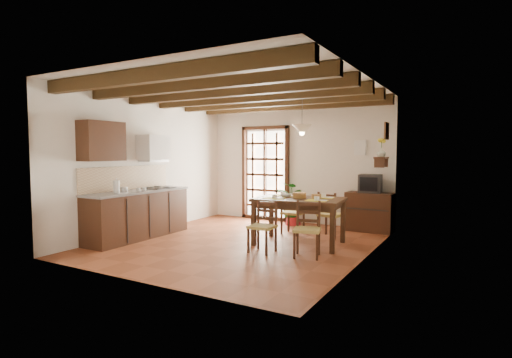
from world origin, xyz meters
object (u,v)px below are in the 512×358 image
Objects in this scene: chair_near_right at (307,240)px; potted_plant at (293,200)px; kitchen_counter at (138,213)px; chair_far_right at (330,223)px; chair_near_left at (263,236)px; chair_far_left at (292,221)px; sideboard at (370,212)px; dining_table at (299,204)px; crt_tv at (370,184)px; pendant_lamp at (302,129)px.

chair_near_right is 2.78m from potted_plant.
kitchen_counter is 3.73m from chair_far_right.
chair_near_left is 0.99× the size of chair_far_left.
potted_plant is (-1.70, -0.10, 0.16)m from sideboard.
crt_tv is (0.83, 1.77, 0.28)m from dining_table.
chair_near_left is 0.42× the size of potted_plant.
potted_plant is (2.05, 2.72, 0.10)m from kitchen_counter.
pendant_lamp is at bearing 126.42° from chair_far_left.
chair_far_left is at bearing -66.55° from potted_plant.
pendant_lamp is at bearing 103.40° from chair_near_right.
potted_plant reaches higher than sideboard.
kitchen_counter is at bearing -140.52° from sideboard.
potted_plant is at bearing 179.40° from crt_tv.
sideboard is at bearing 86.10° from crt_tv.
kitchen_counter is 3.52m from pendant_lamp.
dining_table is at bearing 77.86° from chair_far_right.
pendant_lamp is at bearing 84.15° from dining_table.
kitchen_counter is 1.09× the size of potted_plant.
kitchen_counter is 2.66× the size of pendant_lamp.
chair_far_right reaches higher than chair_far_left.
chair_near_right reaches higher than dining_table.
crt_tv is at bearing 59.13° from dining_table.
chair_near_left is 1.86× the size of crt_tv.
chair_near_right is at bearing 122.49° from chair_far_left.
potted_plant reaches higher than chair_near_right.
chair_far_left is at bearing -145.39° from crt_tv.
chair_far_right is 1.31m from crt_tv.
dining_table is at bearing -118.92° from crt_tv.
chair_far_left is 0.98× the size of chair_far_right.
sideboard is (0.53, 0.96, 0.13)m from chair_far_right.
kitchen_counter is at bearing 37.95° from chair_far_right.
chair_near_right is at bearing -102.20° from crt_tv.
dining_table is 0.99m from chair_far_left.
pendant_lamp reaches higher than kitchen_counter.
kitchen_counter is at bearing -158.58° from pendant_lamp.
chair_far_left is (-0.92, 1.49, -0.00)m from chair_near_right.
sideboard is at bearing 3.50° from potted_plant.
chair_far_right is at bearing -173.48° from chair_far_left.
crt_tv reaches higher than chair_near_left.
crt_tv is at bearing -140.82° from chair_far_left.
dining_table is at bearing -112.47° from sideboard.
chair_near_right is 1.01× the size of chair_far_left.
dining_table is 1.89m from potted_plant.
dining_table is at bearing 122.60° from chair_far_left.
kitchen_counter is 3.05m from chair_far_left.
kitchen_counter reaches higher than chair_near_right.
sideboard is (1.13, 2.60, 0.14)m from chair_near_left.
chair_near_right is at bearing -61.42° from pendant_lamp.
potted_plant reaches higher than crt_tv.
chair_far_left is at bearing 13.66° from chair_far_right.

